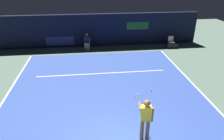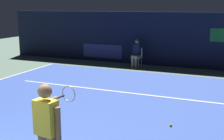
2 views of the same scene
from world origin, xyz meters
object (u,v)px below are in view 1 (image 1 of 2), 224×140
Objects in this scene: tennis_ball at (151,90)px; equipment_bag at (172,46)px; tennis_player at (146,117)px; courtside_chair_near at (171,41)px; line_judge_on_chair at (87,41)px.

equipment_bag reaches higher than tennis_ball.
tennis_player is 10.98m from courtside_chair_near.
courtside_chair_near is at bearing 64.01° from tennis_player.
tennis_ball is at bearing -64.81° from line_judge_on_chair.
tennis_player is 2.06× the size of equipment_bag.
equipment_bag is (4.83, 9.63, -0.83)m from tennis_player.
tennis_ball is (3.21, -6.83, -0.64)m from line_judge_on_chair.
line_judge_on_chair is 7.57m from tennis_ball.
tennis_player reaches higher than line_judge_on_chair.
courtside_chair_near is 12.94× the size of tennis_ball.
courtside_chair_near is 1.05× the size of equipment_bag.
tennis_ball is (1.25, 3.27, -0.94)m from tennis_player.
equipment_bag is at bearing -3.92° from line_judge_on_chair.
courtside_chair_near reaches higher than tennis_ball.
line_judge_on_chair is at bearing 177.97° from courtside_chair_near.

